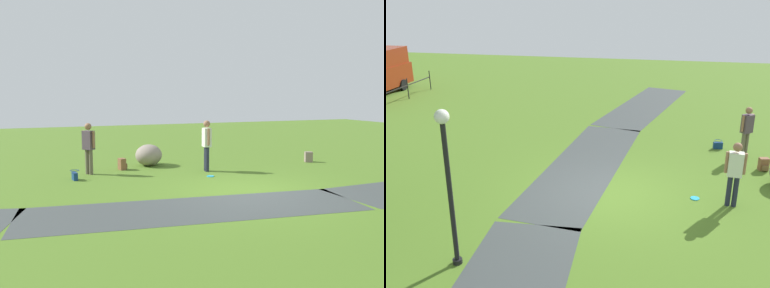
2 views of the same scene
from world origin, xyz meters
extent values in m
plane|color=#4D7223|center=(0.00, 0.00, 0.00)|extent=(48.00, 48.00, 0.00)
cube|color=#3D4242|center=(1.97, 1.03, 0.00)|extent=(8.19, 3.02, 0.01)
ellipsoid|color=gray|center=(1.52, -4.99, 0.39)|extent=(1.30, 1.39, 0.78)
cylinder|color=#645B49|center=(3.84, -4.14, 0.41)|extent=(0.13, 0.13, 0.83)
cylinder|color=#645B49|center=(3.73, -4.01, 0.41)|extent=(0.13, 0.13, 0.83)
cube|color=#53424F|center=(3.78, -4.07, 1.14)|extent=(0.42, 0.43, 0.62)
cylinder|color=#926648|center=(3.93, -4.24, 1.17)|extent=(0.08, 0.08, 0.55)
cylinder|color=#926648|center=(3.64, -3.91, 1.17)|extent=(0.08, 0.08, 0.55)
sphere|color=#926648|center=(3.78, -4.07, 1.59)|extent=(0.22, 0.22, 0.22)
cylinder|color=#202537|center=(-0.07, -3.28, 0.43)|extent=(0.13, 0.13, 0.85)
cylinder|color=#202537|center=(-0.05, -3.12, 0.43)|extent=(0.13, 0.13, 0.85)
cube|color=silver|center=(-0.06, -3.20, 1.17)|extent=(0.27, 0.38, 0.64)
cylinder|color=#936549|center=(-0.08, -3.42, 1.21)|extent=(0.08, 0.08, 0.57)
cylinder|color=#936549|center=(-0.04, -2.98, 1.21)|extent=(0.08, 0.08, 0.57)
sphere|color=#936549|center=(-0.06, -3.20, 1.64)|extent=(0.23, 0.23, 0.23)
cube|color=navy|center=(4.32, -3.29, 0.12)|extent=(0.17, 0.33, 0.24)
torus|color=navy|center=(4.32, -3.29, 0.30)|extent=(0.31, 0.31, 0.02)
cube|color=brown|center=(2.61, -4.49, 0.20)|extent=(0.26, 0.32, 0.40)
cube|color=brown|center=(2.49, -4.52, 0.12)|extent=(0.10, 0.20, 0.18)
cube|color=gray|center=(-4.50, -3.53, 0.20)|extent=(0.33, 0.29, 0.40)
cube|color=gray|center=(-4.55, -3.65, 0.12)|extent=(0.20, 0.12, 0.18)
cylinder|color=#24A6CD|center=(0.17, -2.31, 0.01)|extent=(0.24, 0.24, 0.02)
camera|label=1|loc=(5.34, 9.71, 2.70)|focal=38.59mm
camera|label=2|loc=(-10.87, -1.31, 5.41)|focal=40.86mm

